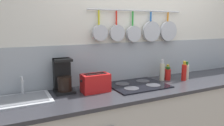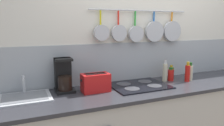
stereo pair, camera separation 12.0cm
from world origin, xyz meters
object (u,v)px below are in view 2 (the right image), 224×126
bottle_hot_sauce (165,72)px  bottle_dish_soap (171,72)px  bottle_cooking_wine (171,75)px  bottle_sesame_oil (187,73)px  coffee_maker (64,78)px  bottle_vinegar (190,73)px  toaster (96,83)px

bottle_hot_sauce → bottle_dish_soap: (0.16, 0.08, -0.04)m
bottle_hot_sauce → bottle_cooking_wine: (0.08, -0.01, -0.04)m
bottle_sesame_oil → coffee_maker: bearing=171.6°
bottle_hot_sauce → bottle_vinegar: 0.31m
bottle_hot_sauce → bottle_sesame_oil: bottle_hot_sauce is taller
bottle_dish_soap → bottle_sesame_oil: size_ratio=0.70×
coffee_maker → bottle_hot_sauce: bearing=-4.1°
toaster → bottle_vinegar: bearing=-1.8°
coffee_maker → toaster: coffee_maker is taller
bottle_dish_soap → bottle_vinegar: 0.23m
bottle_hot_sauce → bottle_cooking_wine: bearing=-9.8°
coffee_maker → bottle_vinegar: bearing=-7.1°
coffee_maker → bottle_vinegar: (1.47, -0.18, -0.04)m
bottle_cooking_wine → bottle_dish_soap: 0.12m
bottle_cooking_wine → bottle_sesame_oil: bottle_sesame_oil is taller
toaster → bottle_hot_sauce: size_ratio=1.17×
coffee_maker → bottle_sesame_oil: (1.40, -0.21, -0.03)m
toaster → bottle_sesame_oil: bearing=-3.1°
bottle_vinegar → bottle_dish_soap: bearing=127.7°
bottle_dish_soap → bottle_vinegar: (0.14, -0.18, 0.02)m
bottle_dish_soap → bottle_vinegar: size_ratio=0.75×
bottle_sesame_oil → toaster: bearing=176.9°
bottle_vinegar → bottle_hot_sauce: bearing=161.4°
coffee_maker → bottle_sesame_oil: 1.42m
bottle_cooking_wine → bottle_vinegar: (0.22, -0.09, 0.03)m
coffee_maker → toaster: size_ratio=1.14×
toaster → bottle_dish_soap: toaster is taller
toaster → bottle_dish_soap: size_ratio=1.78×
coffee_maker → bottle_vinegar: 1.48m
toaster → bottle_sesame_oil: size_ratio=1.25×
bottle_cooking_wine → bottle_dish_soap: bearing=49.8°
toaster → bottle_dish_soap: bearing=7.8°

